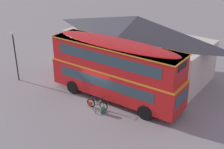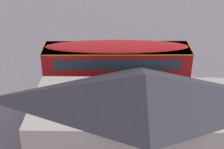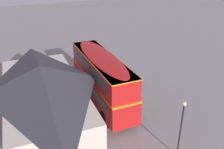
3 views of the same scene
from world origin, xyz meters
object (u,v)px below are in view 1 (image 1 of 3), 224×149
water_bottle_green_metal (93,109)px  backpack_on_ground (103,110)px  double_decker_bus (115,68)px  water_bottle_blue_sports (96,112)px  street_lamp (15,51)px  touring_bicycle (96,104)px

water_bottle_green_metal → backpack_on_ground: bearing=7.2°
double_decker_bus → backpack_on_ground: 3.32m
water_bottle_blue_sports → street_lamp: 9.46m
water_bottle_green_metal → water_bottle_blue_sports: (0.42, -0.23, -0.01)m
touring_bicycle → water_bottle_blue_sports: 0.81m
touring_bicycle → backpack_on_ground: touring_bicycle is taller
touring_bicycle → street_lamp: street_lamp is taller
backpack_on_ground → water_bottle_blue_sports: size_ratio=2.47×
backpack_on_ground → street_lamp: street_lamp is taller
double_decker_bus → water_bottle_green_metal: bearing=-96.9°
backpack_on_ground → street_lamp: size_ratio=0.13×
touring_bicycle → backpack_on_ground: size_ratio=2.98×
touring_bicycle → double_decker_bus: bearing=81.6°
backpack_on_ground → water_bottle_blue_sports: bearing=-139.4°
water_bottle_blue_sports → street_lamp: (-9.07, 0.32, 2.66)m
backpack_on_ground → water_bottle_green_metal: backpack_on_ground is taller
double_decker_bus → touring_bicycle: bearing=-98.4°
touring_bicycle → street_lamp: size_ratio=0.38×
touring_bicycle → water_bottle_blue_sports: (0.43, -0.63, -0.27)m
double_decker_bus → water_bottle_blue_sports: double_decker_bus is taller
touring_bicycle → water_bottle_green_metal: 0.48m
double_decker_bus → water_bottle_blue_sports: 3.65m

